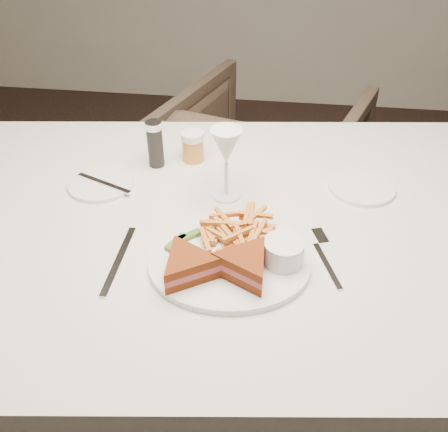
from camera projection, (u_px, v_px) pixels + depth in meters
name	position (u px, v px, depth m)	size (l,w,h in m)	color
table	(226.00, 329.00, 1.34)	(1.42, 0.94, 0.75)	silver
chair_far	(264.00, 162.00, 2.06)	(0.69, 0.65, 0.71)	#4C3C2F
table_setting	(226.00, 224.00, 1.04)	(0.79, 0.57, 0.18)	white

